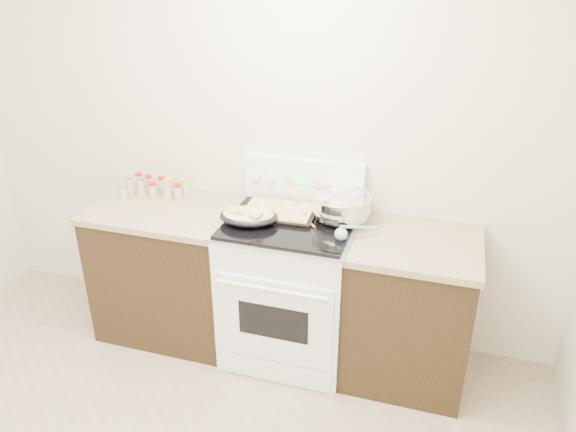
% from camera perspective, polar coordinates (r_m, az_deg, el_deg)
% --- Properties ---
extents(room_shell, '(4.10, 3.60, 2.75)m').
position_cam_1_polar(room_shell, '(1.98, -21.83, 2.98)').
color(room_shell, beige).
rests_on(room_shell, ground).
extents(counter_left, '(0.93, 0.67, 0.92)m').
position_cam_1_polar(counter_left, '(3.83, -11.72, -5.27)').
color(counter_left, black).
rests_on(counter_left, ground).
extents(counter_right, '(0.73, 0.67, 0.92)m').
position_cam_1_polar(counter_right, '(3.45, 12.14, -9.22)').
color(counter_right, black).
rests_on(counter_right, ground).
extents(kitchen_range, '(0.78, 0.73, 1.22)m').
position_cam_1_polar(kitchen_range, '(3.53, 0.26, -7.09)').
color(kitchen_range, white).
rests_on(kitchen_range, ground).
extents(mixing_bowl, '(0.44, 0.44, 0.20)m').
position_cam_1_polar(mixing_bowl, '(3.30, 5.47, 0.91)').
color(mixing_bowl, silver).
rests_on(mixing_bowl, kitchen_range).
extents(roasting_pan, '(0.38, 0.29, 0.11)m').
position_cam_1_polar(roasting_pan, '(3.26, -4.04, 0.04)').
color(roasting_pan, black).
rests_on(roasting_pan, kitchen_range).
extents(baking_sheet, '(0.46, 0.33, 0.06)m').
position_cam_1_polar(baking_sheet, '(3.38, -1.01, 0.48)').
color(baking_sheet, black).
rests_on(baking_sheet, kitchen_range).
extents(wooden_spoon, '(0.20, 0.21, 0.04)m').
position_cam_1_polar(wooden_spoon, '(3.29, 0.56, -0.38)').
color(wooden_spoon, '#A7764C').
rests_on(wooden_spoon, kitchen_range).
extents(blue_ladle, '(0.22, 0.18, 0.09)m').
position_cam_1_polar(blue_ladle, '(3.11, 5.66, -1.75)').
color(blue_ladle, '#81B1C1').
rests_on(blue_ladle, kitchen_range).
extents(spice_jars, '(0.40, 0.24, 0.13)m').
position_cam_1_polar(spice_jars, '(3.78, -13.46, 2.89)').
color(spice_jars, '#BFB28C').
rests_on(spice_jars, counter_left).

